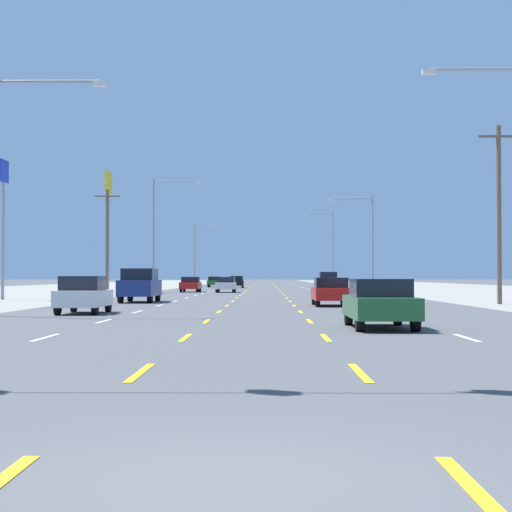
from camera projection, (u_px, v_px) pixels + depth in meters
name	position (u px, v px, depth m)	size (l,w,h in m)	color
ground_plane	(263.00, 294.00, 72.28)	(572.00, 572.00, 0.00)	#4C4C4F
lane_markings	(264.00, 288.00, 110.77)	(10.64, 227.60, 0.01)	white
signal_span_wire	(236.00, 24.00, 13.00)	(27.06, 0.52, 9.47)	brown
sedan_inner_right_nearest	(380.00, 303.00, 24.63)	(1.80, 4.50, 1.46)	#235B2D
hatchback_far_left_near	(84.00, 295.00, 34.24)	(1.72, 3.90, 1.54)	white
sedan_inner_right_mid	(331.00, 291.00, 43.08)	(1.80, 4.50, 1.46)	red
suv_far_left_midfar	(140.00, 285.00, 49.07)	(1.98, 4.90, 1.98)	navy
sedan_inner_left_far	(226.00, 284.00, 78.35)	(1.80, 4.50, 1.46)	white
sedan_far_left_farther	(191.00, 284.00, 80.27)	(1.80, 4.50, 1.46)	red
suv_far_right_farthest	(328.00, 281.00, 90.87)	(1.98, 4.90, 1.98)	#4C196B
hatchback_inner_left_distant_a	(237.00, 282.00, 107.78)	(1.72, 3.90, 1.54)	black
sedan_far_left_distant_b	(215.00, 282.00, 115.16)	(1.80, 4.50, 1.46)	#235B2D
pole_sign_left_row_1	(3.00, 199.00, 54.51)	(0.24, 1.61, 9.13)	gray
pole_sign_left_row_2	(108.00, 200.00, 75.75)	(0.24, 2.35, 11.01)	gray
streetlight_left_row_0	(8.00, 175.00, 32.21)	(4.35, 0.26, 9.33)	gray
streetlight_left_row_1	(158.00, 227.00, 77.39)	(4.58, 0.26, 10.58)	gray
streetlight_right_row_1	(368.00, 236.00, 77.15)	(4.06, 0.26, 9.00)	gray
streetlight_left_row_2	(197.00, 251.00, 122.54)	(3.38, 0.26, 9.15)	gray
streetlight_right_row_2	(330.00, 243.00, 122.34)	(4.28, 0.26, 10.99)	gray
utility_pole_right_row_0	(499.00, 211.00, 45.74)	(2.20, 0.26, 9.82)	brown
utility_pole_left_row_1	(107.00, 239.00, 73.42)	(2.20, 0.26, 9.17)	brown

